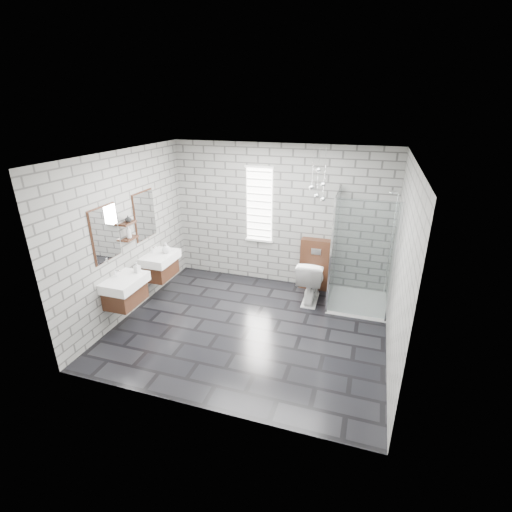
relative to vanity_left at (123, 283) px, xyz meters
The scene contains 20 objects.
floor 2.12m from the vanity_left, 15.49° to the left, with size 4.20×3.60×0.02m, color black.
ceiling 2.78m from the vanity_left, 15.49° to the left, with size 4.20×3.60×0.02m, color white.
wall_back 3.08m from the vanity_left, 50.80° to the left, with size 4.20×0.02×2.70m, color gray.
wall_front 2.37m from the vanity_left, 33.90° to the right, with size 4.20×0.02×2.70m, color gray.
wall_left 0.82m from the vanity_left, 110.99° to the left, with size 0.02×3.60×2.70m, color gray.
wall_right 4.10m from the vanity_left, ahead, with size 0.02×3.60×2.70m, color gray.
vanity_left is the anchor object (origin of this frame).
vanity_right 1.03m from the vanity_left, 90.00° to the left, with size 0.47×0.70×1.57m.
shelf_lower 0.75m from the vanity_left, 104.39° to the left, with size 0.14×0.30×0.03m, color #462515.
shelf_upper 0.96m from the vanity_left, 104.39° to the left, with size 0.14×0.30×0.03m, color #462515.
window 2.87m from the vanity_left, 56.88° to the left, with size 0.56×0.05×1.48m.
cistern_panel 3.49m from the vanity_left, 39.82° to the left, with size 0.60×0.20×1.00m, color #462515.
flush_plate 3.41m from the vanity_left, 38.47° to the left, with size 0.18×0.01×0.12m, color silver.
shower_enclosure 3.82m from the vanity_left, 26.66° to the left, with size 1.00×1.00×2.03m.
pendant_cluster 3.54m from the vanity_left, 35.60° to the left, with size 0.29×0.21×0.89m.
toilet 3.19m from the vanity_left, 32.68° to the left, with size 0.46×0.80×0.82m, color white.
soap_bottle_a 0.32m from the vanity_left, 63.25° to the left, with size 0.08×0.08×0.18m, color #B2B2B2.
soap_bottle_b 1.13m from the vanity_left, 83.19° to the left, with size 0.15×0.15×0.19m, color #B2B2B2.
soap_bottle_c 0.83m from the vanity_left, 103.97° to the left, with size 0.08×0.08×0.21m, color #B2B2B2.
vase 1.02m from the vanity_left, 103.09° to the left, with size 0.10×0.10×0.11m, color #B2B2B2.
Camera 1 is at (1.64, -4.81, 3.36)m, focal length 26.00 mm.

